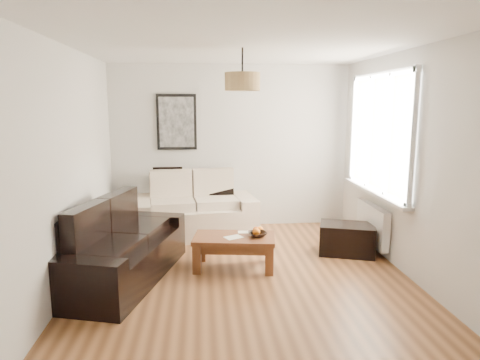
{
  "coord_description": "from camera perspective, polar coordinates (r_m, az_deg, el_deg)",
  "views": [
    {
      "loc": [
        -0.48,
        -4.62,
        1.99
      ],
      "look_at": [
        0.0,
        0.6,
        1.05
      ],
      "focal_mm": 32.09,
      "sensor_mm": 36.0,
      "label": 1
    }
  ],
  "objects": [
    {
      "name": "floor",
      "position": [
        5.05,
        0.64,
        -13.03
      ],
      "size": [
        4.5,
        4.5,
        0.0
      ],
      "primitive_type": "plane",
      "color": "brown",
      "rests_on": "ground"
    },
    {
      "name": "ceiling",
      "position": [
        4.68,
        0.7,
        17.66
      ],
      "size": [
        3.8,
        4.5,
        0.0
      ],
      "primitive_type": null,
      "color": "white",
      "rests_on": "floor"
    },
    {
      "name": "wall_back",
      "position": [
        6.92,
        -1.25,
        4.44
      ],
      "size": [
        3.8,
        0.04,
        2.6
      ],
      "primitive_type": null,
      "color": "silver",
      "rests_on": "floor"
    },
    {
      "name": "wall_front",
      "position": [
        2.51,
        5.98,
        -5.78
      ],
      "size": [
        3.8,
        0.04,
        2.6
      ],
      "primitive_type": null,
      "color": "silver",
      "rests_on": "floor"
    },
    {
      "name": "wall_left",
      "position": [
        4.88,
        -22.12,
        1.3
      ],
      "size": [
        0.04,
        4.5,
        2.6
      ],
      "primitive_type": null,
      "color": "silver",
      "rests_on": "floor"
    },
    {
      "name": "wall_right",
      "position": [
        5.24,
        21.82,
        1.88
      ],
      "size": [
        0.04,
        4.5,
        2.6
      ],
      "primitive_type": null,
      "color": "silver",
      "rests_on": "floor"
    },
    {
      "name": "window_bay",
      "position": [
        5.91,
        18.16,
        5.88
      ],
      "size": [
        0.14,
        1.9,
        1.6
      ],
      "primitive_type": null,
      "color": "white",
      "rests_on": "wall_right"
    },
    {
      "name": "radiator",
      "position": [
        6.1,
        17.19,
        -5.6
      ],
      "size": [
        0.1,
        0.9,
        0.52
      ],
      "primitive_type": "cube",
      "color": "white",
      "rests_on": "wall_right"
    },
    {
      "name": "poster",
      "position": [
        6.85,
        -8.42,
        7.63
      ],
      "size": [
        0.62,
        0.04,
        0.87
      ],
      "primitive_type": null,
      "color": "black",
      "rests_on": "wall_back"
    },
    {
      "name": "pendant_shade",
      "position": [
        4.95,
        0.33,
        12.95
      ],
      "size": [
        0.4,
        0.4,
        0.2
      ],
      "primitive_type": "cylinder",
      "color": "tan",
      "rests_on": "ceiling"
    },
    {
      "name": "loveseat_cream",
      "position": [
        6.58,
        -6.16,
        -3.38
      ],
      "size": [
        1.94,
        1.22,
        0.91
      ],
      "primitive_type": null,
      "rotation": [
        0.0,
        0.0,
        0.12
      ],
      "color": "beige",
      "rests_on": "floor"
    },
    {
      "name": "sofa_leather",
      "position": [
        5.11,
        -15.87,
        -8.1
      ],
      "size": [
        1.44,
        2.13,
        0.84
      ],
      "primitive_type": null,
      "rotation": [
        0.0,
        0.0,
        1.3
      ],
      "color": "black",
      "rests_on": "floor"
    },
    {
      "name": "coffee_table",
      "position": [
        5.31,
        -0.78,
        -9.54
      ],
      "size": [
        1.04,
        0.67,
        0.4
      ],
      "primitive_type": null,
      "rotation": [
        0.0,
        0.0,
        -0.15
      ],
      "color": "brown",
      "rests_on": "floor"
    },
    {
      "name": "ottoman",
      "position": [
        5.95,
        14.05,
        -7.61
      ],
      "size": [
        0.82,
        0.65,
        0.41
      ],
      "primitive_type": "cube",
      "rotation": [
        0.0,
        0.0,
        -0.32
      ],
      "color": "black",
      "rests_on": "floor"
    },
    {
      "name": "cushion_left",
      "position": [
        6.75,
        -9.56,
        -0.23
      ],
      "size": [
        0.45,
        0.14,
        0.45
      ],
      "primitive_type": "cube",
      "rotation": [
        0.0,
        0.0,
        0.01
      ],
      "color": "black",
      "rests_on": "loveseat_cream"
    },
    {
      "name": "cushion_right",
      "position": [
        6.74,
        -2.58,
        -0.38
      ],
      "size": [
        0.4,
        0.15,
        0.39
      ],
      "primitive_type": "cube",
      "rotation": [
        0.0,
        0.0,
        0.07
      ],
      "color": "black",
      "rests_on": "loveseat_cream"
    },
    {
      "name": "fruit_bowl",
      "position": [
        5.24,
        2.35,
        -7.2
      ],
      "size": [
        0.27,
        0.27,
        0.05
      ],
      "primitive_type": "imported",
      "rotation": [
        0.0,
        0.0,
        0.23
      ],
      "color": "black",
      "rests_on": "coffee_table"
    },
    {
      "name": "orange_a",
      "position": [
        5.28,
        2.18,
        -6.91
      ],
      "size": [
        0.11,
        0.11,
        0.09
      ],
      "primitive_type": "sphere",
      "rotation": [
        0.0,
        0.0,
        0.18
      ],
      "color": "orange",
      "rests_on": "fruit_bowl"
    },
    {
      "name": "orange_b",
      "position": [
        5.37,
        2.67,
        -6.61
      ],
      "size": [
        0.1,
        0.1,
        0.08
      ],
      "primitive_type": "sphere",
      "rotation": [
        0.0,
        0.0,
        0.26
      ],
      "color": "orange",
      "rests_on": "fruit_bowl"
    },
    {
      "name": "orange_c",
      "position": [
        5.37,
        2.14,
        -6.62
      ],
      "size": [
        0.09,
        0.09,
        0.08
      ],
      "primitive_type": "sphere",
      "rotation": [
        0.0,
        0.0,
        0.23
      ],
      "color": "#E65613",
      "rests_on": "fruit_bowl"
    },
    {
      "name": "papers",
      "position": [
        5.19,
        -0.86,
        -7.62
      ],
      "size": [
        0.25,
        0.22,
        0.01
      ],
      "primitive_type": "cube",
      "rotation": [
        0.0,
        0.0,
        0.47
      ],
      "color": "white",
      "rests_on": "coffee_table"
    }
  ]
}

